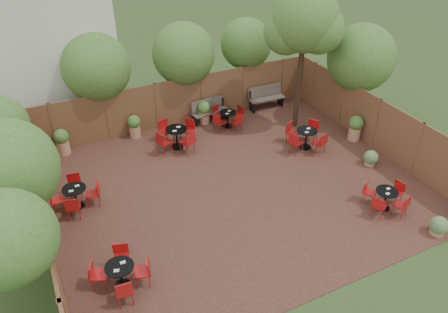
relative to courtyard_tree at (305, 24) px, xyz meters
name	(u,v)px	position (x,y,z in m)	size (l,w,h in m)	color
ground	(235,187)	(-4.19, -2.66, -4.26)	(80.00, 80.00, 0.00)	#354F23
courtyard_paving	(235,187)	(-4.19, -2.66, -4.25)	(12.00, 10.00, 0.02)	#391C17
fence_back	(180,101)	(-4.19, 2.34, -3.26)	(12.00, 0.08, 2.00)	brown
fence_left	(44,217)	(-10.19, -2.66, -3.26)	(0.08, 10.00, 2.00)	brown
fence_right	(376,123)	(1.81, -2.66, -3.26)	(0.08, 10.00, 2.00)	brown
neighbour_building	(39,24)	(-8.69, 5.34, -0.26)	(5.00, 4.00, 8.00)	silver
overhang_foliage	(172,85)	(-5.16, 0.30, -1.52)	(15.74, 10.57, 2.69)	#3E6C23
courtyard_tree	(305,24)	(0.00, 0.00, 0.00)	(2.67, 2.57, 5.67)	black
park_bench_left	(209,110)	(-3.03, 1.97, -3.74)	(1.62, 0.69, 0.97)	brown
park_bench_right	(266,97)	(-0.25, 1.98, -3.73)	(1.65, 0.60, 1.01)	brown
bistro_tables	(215,166)	(-4.55, -1.84, -3.81)	(10.20, 8.29, 0.93)	black
planters	(194,126)	(-4.19, 0.89, -3.70)	(11.07, 4.59, 1.04)	tan
low_shrubs	(428,199)	(0.82, -6.26, -3.95)	(1.78, 4.20, 0.65)	tan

